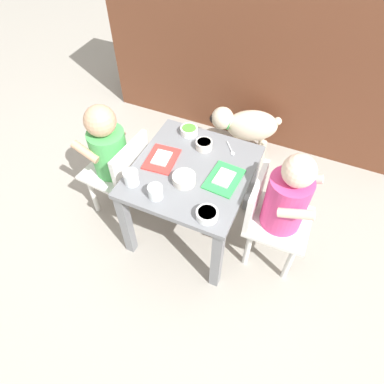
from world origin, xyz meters
name	(u,v)px	position (x,y,z in m)	size (l,w,h in m)	color
ground_plane	(192,226)	(0.00, 0.00, 0.00)	(7.00, 7.00, 0.00)	#9E998E
kitchen_cabinet_back	(261,52)	(0.00, 1.05, 0.52)	(1.92, 0.40, 1.03)	brown
dining_table	(192,182)	(0.00, 0.00, 0.37)	(0.53, 0.57, 0.46)	slate
seated_child_left	(110,151)	(-0.43, -0.02, 0.43)	(0.31, 0.31, 0.68)	silver
seated_child_right	(284,201)	(0.43, 0.01, 0.43)	(0.29, 0.29, 0.69)	silver
dog	(246,125)	(0.06, 0.69, 0.23)	(0.43, 0.27, 0.34)	beige
food_tray_left	(162,158)	(-0.15, 0.00, 0.46)	(0.15, 0.19, 0.02)	red
food_tray_right	(224,178)	(0.15, 0.00, 0.46)	(0.15, 0.19, 0.02)	green
water_cup_left	(155,192)	(-0.07, -0.21, 0.48)	(0.06, 0.06, 0.06)	white
water_cup_right	(131,178)	(-0.21, -0.18, 0.48)	(0.07, 0.07, 0.07)	white
veggie_bowl_near	(189,130)	(-0.12, 0.22, 0.48)	(0.09, 0.09, 0.03)	white
cereal_bowl_left_side	(183,179)	(0.00, -0.08, 0.48)	(0.10, 0.10, 0.04)	silver
cereal_bowl_right_side	(204,145)	(-0.01, 0.15, 0.48)	(0.08, 0.08, 0.04)	silver
veggie_bowl_far	(207,214)	(0.16, -0.22, 0.48)	(0.09, 0.09, 0.03)	white
spoon_by_left_tray	(231,150)	(0.12, 0.19, 0.46)	(0.07, 0.09, 0.01)	silver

